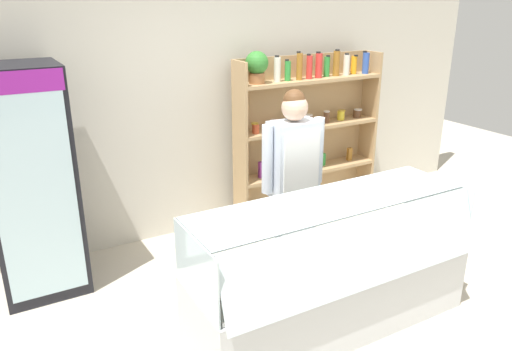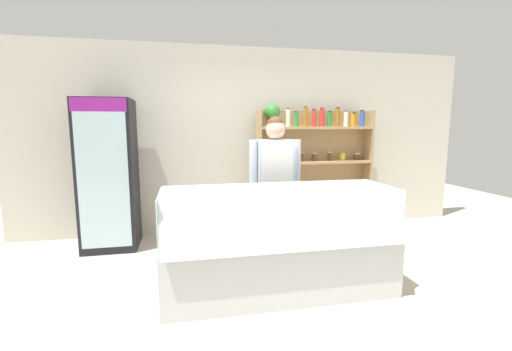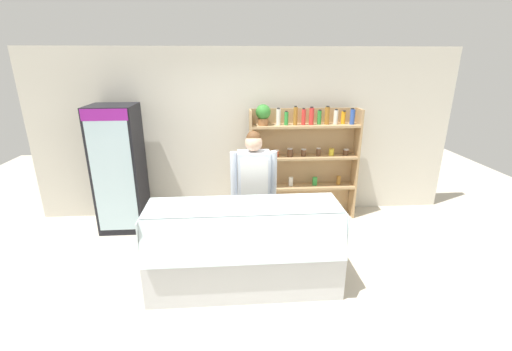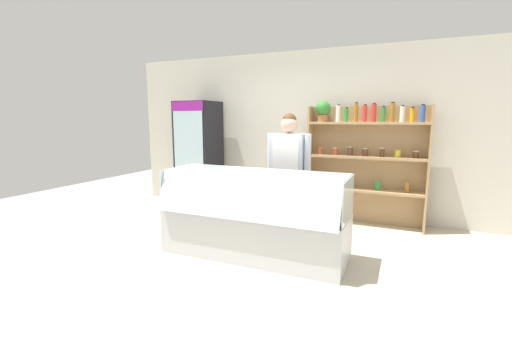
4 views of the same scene
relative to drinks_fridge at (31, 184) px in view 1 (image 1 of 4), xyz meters
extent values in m
plane|color=beige|center=(1.94, -1.54, -0.95)|extent=(12.00, 12.00, 0.00)
cube|color=beige|center=(1.94, 0.48, 0.40)|extent=(6.80, 0.10, 2.70)
cube|color=black|center=(0.00, 0.01, 0.00)|extent=(0.66, 0.63, 1.90)
cube|color=silver|center=(0.00, -0.31, 0.00)|extent=(0.58, 0.01, 1.70)
cube|color=#8C1E8C|center=(0.00, -0.32, 0.86)|extent=(0.62, 0.01, 0.16)
cylinder|color=orange|center=(-0.18, -0.25, -0.63)|extent=(0.06, 0.06, 0.14)
cylinder|color=#2D8C38|center=(0.00, -0.25, -0.60)|extent=(0.06, 0.06, 0.20)
cylinder|color=red|center=(0.18, -0.25, -0.59)|extent=(0.05, 0.05, 0.22)
cylinder|color=#2D8C38|center=(-0.20, -0.25, -0.11)|extent=(0.06, 0.06, 0.19)
cylinder|color=#9E6623|center=(-0.07, -0.25, -0.12)|extent=(0.05, 0.05, 0.15)
cylinder|color=#9E6623|center=(0.07, -0.25, -0.12)|extent=(0.07, 0.07, 0.17)
cylinder|color=silver|center=(0.20, -0.25, -0.12)|extent=(0.05, 0.05, 0.16)
cylinder|color=purple|center=(-0.18, -0.25, 0.39)|extent=(0.06, 0.06, 0.18)
cylinder|color=#9E6623|center=(0.00, -0.25, 0.37)|extent=(0.06, 0.06, 0.15)
cylinder|color=#2D8C38|center=(0.18, -0.25, 0.38)|extent=(0.06, 0.06, 0.15)
cube|color=tan|center=(2.83, 0.27, -0.06)|extent=(1.72, 0.02, 1.79)
cube|color=tan|center=(1.98, 0.13, -0.06)|extent=(0.03, 0.28, 1.79)
cube|color=tan|center=(3.68, 0.13, -0.06)|extent=(0.03, 0.28, 1.79)
cube|color=tan|center=(2.83, 0.13, -0.41)|extent=(1.66, 0.28, 0.04)
cube|color=tan|center=(2.83, 0.13, 0.09)|extent=(1.66, 0.28, 0.04)
cube|color=tan|center=(2.83, 0.13, 0.59)|extent=(1.66, 0.28, 0.04)
cylinder|color=#996038|center=(2.18, 0.13, 0.66)|extent=(0.16, 0.16, 0.11)
sphere|color=#327B2D|center=(2.18, 0.13, 0.81)|extent=(0.23, 0.23, 0.23)
cylinder|color=silver|center=(2.41, 0.13, 0.73)|extent=(0.07, 0.07, 0.24)
cylinder|color=black|center=(2.41, 0.13, 0.86)|extent=(0.04, 0.04, 0.02)
cylinder|color=#2D8C38|center=(2.53, 0.12, 0.71)|extent=(0.06, 0.06, 0.20)
cylinder|color=black|center=(2.53, 0.13, 0.81)|extent=(0.04, 0.04, 0.02)
cylinder|color=#9E6623|center=(2.67, 0.11, 0.74)|extent=(0.06, 0.06, 0.27)
cylinder|color=black|center=(2.67, 0.13, 0.89)|extent=(0.04, 0.04, 0.02)
cylinder|color=red|center=(2.79, 0.12, 0.73)|extent=(0.06, 0.06, 0.24)
cylinder|color=black|center=(2.79, 0.13, 0.85)|extent=(0.04, 0.04, 0.02)
cylinder|color=red|center=(2.92, 0.12, 0.73)|extent=(0.07, 0.07, 0.25)
cylinder|color=black|center=(2.92, 0.13, 0.87)|extent=(0.05, 0.05, 0.02)
cylinder|color=#2D8C38|center=(3.05, 0.15, 0.71)|extent=(0.06, 0.06, 0.21)
cylinder|color=black|center=(3.05, 0.13, 0.83)|extent=(0.04, 0.04, 0.02)
cylinder|color=#9E6623|center=(3.16, 0.14, 0.74)|extent=(0.07, 0.07, 0.26)
cylinder|color=black|center=(3.16, 0.13, 0.88)|extent=(0.05, 0.05, 0.02)
cylinder|color=silver|center=(3.30, 0.13, 0.72)|extent=(0.07, 0.07, 0.22)
cylinder|color=black|center=(3.30, 0.13, 0.83)|extent=(0.04, 0.04, 0.02)
cylinder|color=orange|center=(3.43, 0.16, 0.70)|extent=(0.07, 0.07, 0.19)
cylinder|color=black|center=(3.43, 0.13, 0.81)|extent=(0.04, 0.04, 0.02)
cylinder|color=#3356B2|center=(3.55, 0.11, 0.72)|extent=(0.07, 0.07, 0.23)
cylinder|color=black|center=(3.55, 0.13, 0.84)|extent=(0.05, 0.05, 0.02)
cylinder|color=#BF4C2D|center=(2.15, 0.11, 0.15)|extent=(0.07, 0.07, 0.09)
cylinder|color=gold|center=(2.15, 0.13, 0.20)|extent=(0.07, 0.07, 0.01)
cylinder|color=#BF4C2D|center=(2.39, 0.14, 0.15)|extent=(0.09, 0.09, 0.10)
cylinder|color=silver|center=(2.39, 0.13, 0.21)|extent=(0.09, 0.09, 0.01)
cylinder|color=brown|center=(2.60, 0.12, 0.17)|extent=(0.09, 0.09, 0.12)
cylinder|color=silver|center=(2.60, 0.13, 0.23)|extent=(0.09, 0.09, 0.01)
cylinder|color=brown|center=(2.82, 0.14, 0.16)|extent=(0.08, 0.08, 0.10)
cylinder|color=silver|center=(2.82, 0.13, 0.22)|extent=(0.08, 0.08, 0.01)
cylinder|color=brown|center=(3.06, 0.13, 0.16)|extent=(0.07, 0.07, 0.12)
cylinder|color=silver|center=(3.06, 0.13, 0.23)|extent=(0.07, 0.07, 0.01)
cylinder|color=yellow|center=(3.28, 0.15, 0.16)|extent=(0.08, 0.08, 0.10)
cylinder|color=gold|center=(3.28, 0.13, 0.21)|extent=(0.08, 0.08, 0.01)
cylinder|color=brown|center=(3.51, 0.15, 0.15)|extent=(0.09, 0.09, 0.09)
cylinder|color=silver|center=(3.51, 0.13, 0.20)|extent=(0.09, 0.09, 0.01)
cube|color=purple|center=(2.24, 0.13, -0.31)|extent=(0.07, 0.04, 0.18)
cube|color=silver|center=(2.63, 0.13, -0.32)|extent=(0.07, 0.04, 0.15)
cube|color=#2D8C38|center=(3.03, 0.13, -0.33)|extent=(0.07, 0.04, 0.14)
cube|color=#9E6623|center=(3.43, 0.13, -0.32)|extent=(0.05, 0.04, 0.15)
cube|color=silver|center=(1.80, -1.62, -0.68)|extent=(2.15, 0.71, 0.55)
cube|color=white|center=(1.80, -1.62, -0.38)|extent=(2.09, 0.65, 0.03)
cube|color=silver|center=(1.80, -1.96, -0.18)|extent=(2.11, 0.16, 0.47)
cube|color=silver|center=(1.80, -1.57, 0.05)|extent=(2.11, 0.55, 0.01)
cube|color=silver|center=(0.73, -1.62, -0.18)|extent=(0.01, 0.67, 0.45)
cube|color=silver|center=(2.87, -1.62, -0.18)|extent=(0.01, 0.67, 0.45)
cube|color=tan|center=(0.99, -1.54, -0.34)|extent=(0.16, 0.14, 0.06)
cube|color=white|center=(0.99, -1.75, -0.34)|extent=(0.05, 0.03, 0.02)
cube|color=tan|center=(1.39, -1.54, -0.34)|extent=(0.17, 0.14, 0.04)
cube|color=white|center=(1.39, -1.75, -0.34)|extent=(0.05, 0.03, 0.02)
cube|color=tan|center=(1.80, -1.54, -0.34)|extent=(0.17, 0.14, 0.04)
cube|color=white|center=(1.80, -1.75, -0.34)|extent=(0.05, 0.03, 0.02)
cube|color=tan|center=(2.21, -1.54, -0.34)|extent=(0.17, 0.14, 0.06)
cube|color=white|center=(2.21, -1.75, -0.34)|extent=(0.05, 0.03, 0.02)
cube|color=beige|center=(2.61, -1.54, -0.34)|extent=(0.16, 0.12, 0.05)
cube|color=white|center=(2.61, -1.75, -0.34)|extent=(0.05, 0.03, 0.02)
cylinder|color=tan|center=(0.90, -1.73, -0.31)|extent=(0.21, 0.14, 0.11)
cylinder|color=tan|center=(1.12, -1.73, -0.30)|extent=(0.16, 0.16, 0.13)
cylinder|color=#C1706B|center=(1.34, -1.73, -0.30)|extent=(0.19, 0.13, 0.13)
cylinder|color=white|center=(2.34, -1.71, -0.26)|extent=(0.07, 0.07, 0.20)
cylinder|color=white|center=(2.44, -1.71, -0.27)|extent=(0.07, 0.07, 0.19)
cylinder|color=#2D2D38|center=(1.87, -0.86, -0.56)|extent=(0.13, 0.13, 0.77)
cylinder|color=#2D2D38|center=(2.05, -0.86, -0.56)|extent=(0.13, 0.13, 0.77)
cube|color=silver|center=(1.96, -0.86, 0.14)|extent=(0.41, 0.24, 0.64)
cube|color=white|center=(1.96, -0.98, -0.20)|extent=(0.35, 0.01, 1.19)
cylinder|color=silver|center=(1.71, -0.86, 0.17)|extent=(0.09, 0.09, 0.58)
cylinder|color=silver|center=(2.22, -0.86, 0.17)|extent=(0.09, 0.09, 0.58)
sphere|color=#D8AD8E|center=(1.96, -0.86, 0.58)|extent=(0.22, 0.22, 0.22)
sphere|color=brown|center=(1.96, -0.85, 0.63)|extent=(0.19, 0.19, 0.19)
camera|label=1|loc=(-0.28, -4.16, 1.44)|focal=35.00mm
camera|label=2|loc=(0.97, -4.60, 0.62)|focal=24.00mm
camera|label=3|loc=(1.68, -5.02, 1.58)|focal=24.00mm
camera|label=4|loc=(3.38, -5.15, 0.65)|focal=24.00mm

